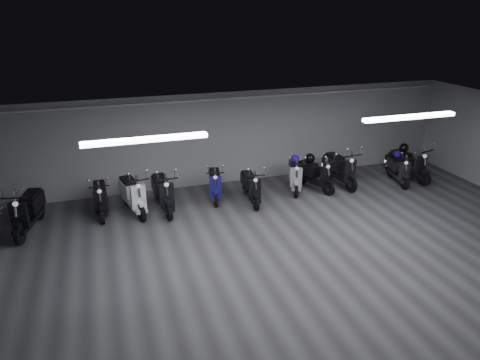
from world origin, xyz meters
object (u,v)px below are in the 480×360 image
object	(u,v)px
scooter_2	(132,188)
scooter_8	(340,163)
scooter_3	(162,187)
helmet_3	(404,148)
scooter_4	(215,179)
scooter_6	(295,170)
scooter_7	(315,170)
helmet_1	(295,159)
scooter_10	(409,159)
scooter_0	(27,204)
scooter_5	(251,182)
scooter_9	(399,165)
helmet_2	(310,158)
scooter_1	(100,193)
helmet_0	(397,154)

from	to	relation	value
scooter_2	scooter_8	distance (m)	6.16
scooter_3	helmet_3	distance (m)	7.60
scooter_4	scooter_6	world-z (taller)	scooter_6
scooter_7	helmet_3	world-z (taller)	scooter_7
helmet_1	scooter_10	bearing A→B (deg)	-8.19
scooter_0	scooter_5	world-z (taller)	scooter_0
scooter_2	scooter_10	bearing A→B (deg)	-14.30
scooter_3	helmet_1	distance (m)	4.02
scooter_0	scooter_3	bearing A→B (deg)	16.61
scooter_7	scooter_3	bearing A→B (deg)	161.74
scooter_7	scooter_6	bearing A→B (deg)	146.72
scooter_0	scooter_7	bearing A→B (deg)	15.44
scooter_9	helmet_1	distance (m)	3.28
scooter_4	helmet_2	world-z (taller)	scooter_4
scooter_1	scooter_8	world-z (taller)	scooter_8
scooter_0	scooter_9	size ratio (longest dim) A/B	1.20
scooter_8	helmet_3	size ratio (longest dim) A/B	6.46
scooter_6	helmet_3	world-z (taller)	scooter_6
scooter_0	scooter_8	xyz separation A→B (m)	(8.65, 0.36, -0.01)
scooter_8	scooter_9	bearing A→B (deg)	-16.63
scooter_0	scooter_6	world-z (taller)	scooter_0
scooter_7	scooter_9	distance (m)	2.71
scooter_1	scooter_7	world-z (taller)	scooter_7
scooter_6	helmet_2	bearing A→B (deg)	27.95
helmet_1	scooter_9	bearing A→B (deg)	-11.88
scooter_1	scooter_10	bearing A→B (deg)	-2.42
scooter_2	helmet_1	distance (m)	4.78
scooter_3	helmet_0	xyz separation A→B (m)	(7.24, -0.01, 0.17)
scooter_6	scooter_7	distance (m)	0.60
scooter_7	scooter_5	bearing A→B (deg)	168.19
scooter_5	helmet_3	world-z (taller)	scooter_5
scooter_6	scooter_7	bearing A→B (deg)	5.45
scooter_3	scooter_6	xyz separation A→B (m)	(3.91, 0.23, -0.07)
scooter_4	helmet_3	size ratio (longest dim) A/B	5.61
scooter_4	helmet_1	bearing A→B (deg)	15.02
scooter_8	helmet_2	distance (m)	1.00
scooter_3	helmet_0	size ratio (longest dim) A/B	7.58
scooter_5	scooter_7	bearing A→B (deg)	11.75
scooter_3	helmet_1	world-z (taller)	scooter_3
scooter_4	scooter_5	xyz separation A→B (m)	(0.89, -0.53, 0.00)
helmet_3	scooter_9	bearing A→B (deg)	-136.37
scooter_3	helmet_3	xyz separation A→B (m)	(7.59, 0.16, 0.29)
scooter_0	helmet_1	xyz separation A→B (m)	(7.26, 0.62, 0.19)
helmet_1	scooter_6	bearing A→B (deg)	-109.44
scooter_1	helmet_3	distance (m)	9.18
scooter_5	scooter_10	size ratio (longest dim) A/B	0.91
scooter_2	scooter_10	world-z (taller)	scooter_2
scooter_6	scooter_7	xyz separation A→B (m)	(0.58, -0.15, 0.00)
scooter_8	scooter_9	xyz separation A→B (m)	(1.80, -0.41, -0.10)
scooter_6	scooter_8	distance (m)	1.48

